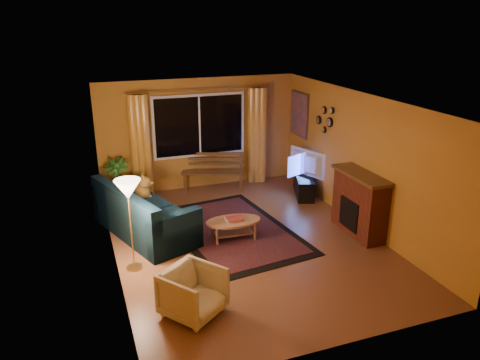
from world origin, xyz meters
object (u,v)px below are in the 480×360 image
object	(u,v)px
sofa	(145,210)
coffee_table	(233,230)
bench	(213,181)
tv_console	(304,185)
armchair	(193,290)
floor_lamp	(131,226)

from	to	relation	value
sofa	coffee_table	size ratio (longest dim) A/B	2.27
bench	sofa	size ratio (longest dim) A/B	0.62
tv_console	armchair	bearing A→B (deg)	-114.62
bench	floor_lamp	bearing A→B (deg)	-105.87
bench	armchair	xyz separation A→B (m)	(-1.62, -4.43, 0.15)
bench	armchair	bearing A→B (deg)	-89.08
sofa	armchair	xyz separation A→B (m)	(0.20, -2.69, -0.10)
armchair	coffee_table	size ratio (longest dim) A/B	0.73
floor_lamp	tv_console	xyz separation A→B (m)	(4.00, 1.93, -0.52)
bench	tv_console	distance (m)	2.06
sofa	bench	bearing A→B (deg)	23.84
coffee_table	tv_console	xyz separation A→B (m)	(2.18, 1.50, 0.04)
sofa	floor_lamp	distance (m)	1.29
sofa	floor_lamp	xyz separation A→B (m)	(-0.38, -1.20, 0.28)
sofa	coffee_table	bearing A→B (deg)	-47.89
coffee_table	tv_console	distance (m)	2.65
tv_console	floor_lamp	bearing A→B (deg)	-133.89
floor_lamp	tv_console	size ratio (longest dim) A/B	1.40
armchair	floor_lamp	bearing A→B (deg)	75.04
sofa	armchair	size ratio (longest dim) A/B	3.12
floor_lamp	tv_console	bearing A→B (deg)	25.76
bench	sofa	xyz separation A→B (m)	(-1.83, -1.74, 0.25)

